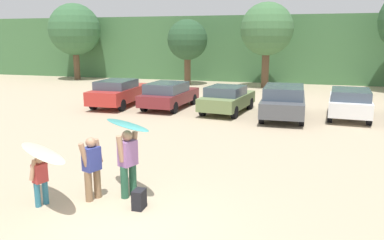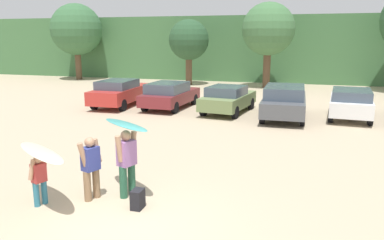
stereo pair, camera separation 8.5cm
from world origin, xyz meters
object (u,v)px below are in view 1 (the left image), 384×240
at_px(person_adult, 128,159).
at_px(person_companion, 92,165).
at_px(surfboard_cream, 42,153).
at_px(parked_car_white, 350,102).
at_px(parked_car_maroon, 169,95).
at_px(parked_car_dark_gray, 284,101).
at_px(person_child, 40,178).
at_px(parked_car_red, 119,92).
at_px(surfboard_teal, 127,125).
at_px(backpack_dropped, 139,199).
at_px(parked_car_olive_green, 227,99).

bearing_deg(person_adult, person_companion, 49.25).
bearing_deg(surfboard_cream, parked_car_white, -87.73).
distance_m(parked_car_maroon, person_companion, 12.13).
xyz_separation_m(parked_car_dark_gray, person_child, (-4.81, -11.59, -0.17)).
bearing_deg(parked_car_red, parked_car_dark_gray, -96.98).
relative_size(person_companion, surfboard_cream, 0.70).
bearing_deg(surfboard_cream, surfboard_teal, -108.38).
relative_size(parked_car_red, person_child, 4.06).
distance_m(parked_car_maroon, parked_car_white, 9.17).
distance_m(parked_car_dark_gray, surfboard_teal, 10.92).
bearing_deg(parked_car_maroon, person_adult, -161.20).
bearing_deg(parked_car_maroon, person_child, -169.92).
height_order(parked_car_red, person_child, parked_car_red).
bearing_deg(person_adult, parked_car_red, -42.74).
xyz_separation_m(person_child, surfboard_teal, (1.64, 1.17, 1.09)).
height_order(person_child, surfboard_teal, surfboard_teal).
relative_size(person_child, surfboard_cream, 0.54).
xyz_separation_m(parked_car_maroon, surfboard_cream, (1.45, -12.54, 0.52)).
bearing_deg(backpack_dropped, parked_car_olive_green, 91.34).
relative_size(parked_car_maroon, parked_car_olive_green, 1.03).
relative_size(parked_car_olive_green, person_companion, 2.81).
bearing_deg(parked_car_maroon, parked_car_white, -87.18).
bearing_deg(parked_car_dark_gray, backpack_dropped, 166.32).
height_order(parked_car_white, person_companion, person_companion).
height_order(person_companion, backpack_dropped, person_companion).
distance_m(parked_car_white, surfboard_cream, 14.57).
bearing_deg(surfboard_cream, person_child, 34.74).
bearing_deg(person_companion, person_child, 52.78).
xyz_separation_m(parked_car_white, person_child, (-7.83, -12.35, -0.12)).
height_order(parked_car_dark_gray, backpack_dropped, parked_car_dark_gray).
bearing_deg(parked_car_white, parked_car_olive_green, 96.22).
relative_size(parked_car_dark_gray, backpack_dropped, 10.45).
xyz_separation_m(parked_car_dark_gray, person_companion, (-3.84, -10.95, 0.02)).
distance_m(parked_car_maroon, surfboard_teal, 11.79).
height_order(parked_car_red, surfboard_cream, parked_car_red).
bearing_deg(parked_car_red, parked_car_maroon, -90.17).
relative_size(parked_car_dark_gray, person_child, 3.97).
relative_size(parked_car_dark_gray, surfboard_teal, 2.65).
distance_m(person_companion, surfboard_teal, 1.24).
bearing_deg(parked_car_white, parked_car_red, 93.92).
bearing_deg(parked_car_red, parked_car_olive_green, -94.17).
relative_size(person_adult, surfboard_cream, 0.76).
bearing_deg(surfboard_teal, parked_car_maroon, -40.24).
distance_m(parked_car_olive_green, parked_car_dark_gray, 2.91).
distance_m(person_companion, backpack_dropped, 1.43).
xyz_separation_m(parked_car_olive_green, surfboard_teal, (-0.31, -11.00, 1.03)).
distance_m(parked_car_red, parked_car_white, 12.11).
height_order(parked_car_olive_green, person_adult, person_adult).
relative_size(person_child, backpack_dropped, 2.63).
distance_m(parked_car_maroon, parked_car_olive_green, 3.31).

